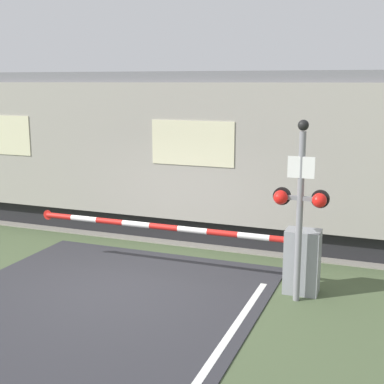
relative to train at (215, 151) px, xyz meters
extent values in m
plane|color=#475638|center=(-0.35, -4.22, -2.00)|extent=(80.00, 80.00, 0.00)
cube|color=gray|center=(-0.35, 0.00, -1.99)|extent=(36.00, 3.20, 0.03)
cube|color=#595451|center=(-0.35, -0.72, -1.92)|extent=(36.00, 0.08, 0.10)
cube|color=#595451|center=(-0.35, 0.72, -1.92)|extent=(36.00, 0.08, 0.10)
cube|color=black|center=(0.00, 0.00, -1.70)|extent=(17.62, 2.59, 0.60)
cube|color=#9E998E|center=(0.00, 0.00, 0.13)|extent=(19.16, 3.04, 3.07)
cube|color=slate|center=(0.00, 0.00, 1.79)|extent=(18.77, 2.80, 0.24)
cube|color=beige|center=(0.00, -1.53, 0.36)|extent=(1.92, 0.02, 0.98)
cube|color=gray|center=(2.77, -3.33, -1.43)|extent=(0.60, 0.44, 1.15)
cylinder|color=gray|center=(2.77, -3.33, -1.06)|extent=(0.16, 0.16, 0.18)
cylinder|color=red|center=(2.47, -3.33, -1.06)|extent=(0.59, 0.11, 0.11)
cylinder|color=white|center=(1.88, -3.33, -1.06)|extent=(0.59, 0.11, 0.11)
cylinder|color=red|center=(1.29, -3.33, -1.06)|extent=(0.59, 0.11, 0.11)
cylinder|color=white|center=(0.69, -3.33, -1.06)|extent=(0.59, 0.11, 0.11)
cylinder|color=red|center=(0.10, -3.33, -1.06)|extent=(0.59, 0.11, 0.11)
cylinder|color=white|center=(-0.49, -3.33, -1.06)|extent=(0.59, 0.11, 0.11)
cylinder|color=red|center=(-1.09, -3.33, -1.06)|extent=(0.59, 0.11, 0.11)
cylinder|color=white|center=(-1.68, -3.33, -1.06)|extent=(0.59, 0.11, 0.11)
cylinder|color=red|center=(-2.27, -3.33, -1.06)|extent=(0.59, 0.11, 0.11)
cylinder|color=red|center=(-2.57, -3.33, -1.06)|extent=(0.20, 0.02, 0.20)
cylinder|color=gray|center=(2.75, -3.71, -0.55)|extent=(0.11, 0.11, 2.90)
cube|color=gray|center=(2.75, -3.71, -0.20)|extent=(0.76, 0.07, 0.07)
sphere|color=red|center=(2.43, -3.76, -0.20)|extent=(0.24, 0.24, 0.24)
sphere|color=red|center=(3.07, -3.76, -0.20)|extent=(0.24, 0.24, 0.24)
cylinder|color=black|center=(2.43, -3.65, -0.20)|extent=(0.30, 0.06, 0.30)
cylinder|color=black|center=(3.07, -3.65, -0.20)|extent=(0.30, 0.06, 0.30)
cube|color=white|center=(2.75, -3.75, 0.32)|extent=(0.44, 0.02, 0.35)
sphere|color=black|center=(2.75, -3.71, 1.00)|extent=(0.18, 0.18, 0.18)
camera|label=1|loc=(4.16, -12.41, 1.70)|focal=50.00mm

